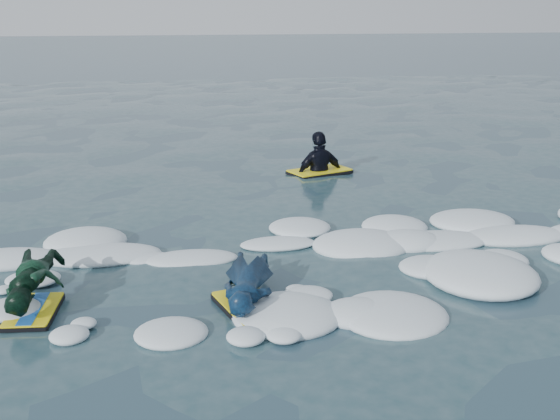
# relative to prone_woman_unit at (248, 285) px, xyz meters

# --- Properties ---
(ground) EXTENTS (120.00, 120.00, 0.00)m
(ground) POSITION_rel_prone_woman_unit_xyz_m (-0.53, -0.10, -0.18)
(ground) COLOR #1A3740
(ground) RESTS_ON ground
(foam_band) EXTENTS (12.00, 3.10, 0.30)m
(foam_band) POSITION_rel_prone_woman_unit_xyz_m (-0.53, 0.93, -0.18)
(foam_band) COLOR white
(foam_band) RESTS_ON ground
(prone_woman_unit) EXTENTS (0.78, 1.50, 0.36)m
(prone_woman_unit) POSITION_rel_prone_woman_unit_xyz_m (0.00, 0.00, 0.00)
(prone_woman_unit) COLOR black
(prone_woman_unit) RESTS_ON ground
(prone_child_unit) EXTENTS (0.67, 1.23, 0.46)m
(prone_child_unit) POSITION_rel_prone_woman_unit_xyz_m (-2.06, 0.22, 0.05)
(prone_child_unit) COLOR black
(prone_child_unit) RESTS_ON ground
(waiting_rider_unit) EXTENTS (1.21, 0.94, 1.60)m
(waiting_rider_unit) POSITION_rel_prone_woman_unit_xyz_m (1.85, 5.19, -0.23)
(waiting_rider_unit) COLOR black
(waiting_rider_unit) RESTS_ON ground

